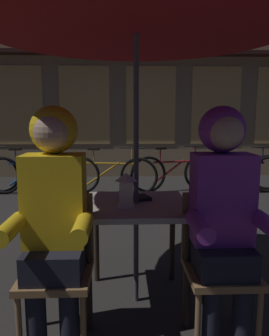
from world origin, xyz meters
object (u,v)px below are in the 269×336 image
(lantern, at_px, (126,189))
(bicycle_fourth, at_px, (175,172))
(bicycle_third, at_px, (110,175))
(chair_left, at_px, (58,261))
(chair_right, at_px, (218,258))
(book, at_px, (136,198))
(bicycle_second, at_px, (33,174))
(patio_umbrella, at_px, (136,3))
(person_right_hooded, at_px, (223,203))
(bicycle_fifth, at_px, (240,174))
(person_left_hooded, at_px, (54,205))
(cafe_table, at_px, (136,217))

(lantern, bearing_deg, bicycle_fourth, 75.75)
(lantern, bearing_deg, bicycle_third, 94.04)
(chair_left, distance_m, bicycle_third, 3.74)
(chair_right, xyz_separation_m, book, (-0.48, 0.46, 0.26))
(bicycle_second, xyz_separation_m, book, (1.67, -3.36, 0.41))
(patio_umbrella, bearing_deg, bicycle_second, 115.82)
(chair_left, height_order, book, chair_left)
(lantern, relative_size, chair_right, 0.27)
(patio_umbrella, relative_size, person_right_hooded, 1.65)
(lantern, relative_size, bicycle_fifth, 0.14)
(bicycle_fourth, bearing_deg, bicycle_third, -170.56)
(bicycle_second, xyz_separation_m, bicycle_fourth, (2.53, 0.12, 0.00))
(bicycle_third, bearing_deg, bicycle_fourth, 9.44)
(chair_right, distance_m, person_left_hooded, 1.03)
(chair_left, height_order, bicycle_third, chair_left)
(bicycle_third, bearing_deg, patio_umbrella, -84.64)
(person_right_hooded, bearing_deg, bicycle_fourth, 84.57)
(chair_right, bearing_deg, person_right_hooded, -90.00)
(lantern, xyz_separation_m, bicycle_fifth, (2.07, 3.46, -0.51))
(person_left_hooded, height_order, person_right_hooded, same)
(person_right_hooded, xyz_separation_m, bicycle_fourth, (0.38, 3.99, -0.50))
(cafe_table, height_order, bicycle_fifth, bicycle_fifth)
(patio_umbrella, distance_m, bicycle_second, 4.19)
(book, bearing_deg, bicycle_second, 96.49)
(cafe_table, bearing_deg, person_left_hooded, -138.43)
(cafe_table, relative_size, person_left_hooded, 0.53)
(patio_umbrella, xyz_separation_m, lantern, (-0.07, -0.10, -1.20))
(patio_umbrella, distance_m, bicycle_fifth, 4.27)
(chair_right, relative_size, person_left_hooded, 0.62)
(bicycle_second, bearing_deg, person_right_hooded, -60.98)
(chair_left, distance_m, chair_right, 0.96)
(patio_umbrella, height_order, lantern, patio_umbrella)
(bicycle_fourth, bearing_deg, chair_right, -95.51)
(bicycle_fourth, bearing_deg, patio_umbrella, -103.56)
(person_left_hooded, height_order, book, person_left_hooded)
(lantern, bearing_deg, person_right_hooded, -30.64)
(chair_right, bearing_deg, lantern, 153.93)
(lantern, xyz_separation_m, bicycle_fourth, (0.93, 3.66, -0.51))
(chair_right, xyz_separation_m, person_left_hooded, (-0.96, -0.06, 0.36))
(cafe_table, xyz_separation_m, chair_left, (-0.48, -0.37, -0.15))
(bicycle_fifth, bearing_deg, bicycle_second, 178.70)
(bicycle_third, bearing_deg, person_left_hooded, -92.47)
(bicycle_second, bearing_deg, book, -63.53)
(cafe_table, distance_m, bicycle_third, 3.40)
(cafe_table, bearing_deg, bicycle_fourth, 76.44)
(cafe_table, height_order, lantern, lantern)
(bicycle_fourth, relative_size, bicycle_fifth, 0.98)
(lantern, xyz_separation_m, bicycle_third, (-0.25, 3.47, -0.51))
(chair_left, xyz_separation_m, chair_right, (0.96, 0.00, 0.00))
(lantern, height_order, bicycle_fifth, lantern)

